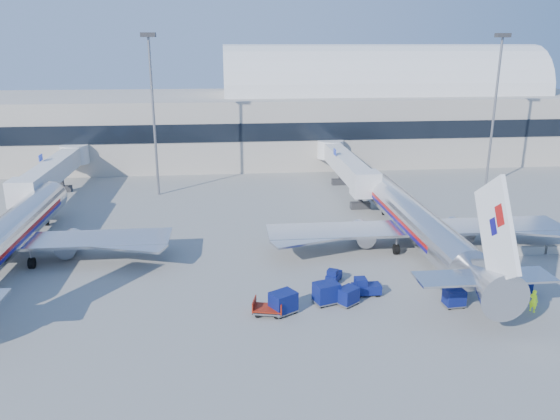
{
  "coord_description": "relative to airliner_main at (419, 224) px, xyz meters",
  "views": [
    {
      "loc": [
        -10.15,
        -48.4,
        21.27
      ],
      "look_at": [
        -4.6,
        6.0,
        4.47
      ],
      "focal_mm": 35.0,
      "sensor_mm": 36.0,
      "label": 1
    }
  ],
  "objects": [
    {
      "name": "barrier_near",
      "position": [
        8.0,
        -2.51,
        -2.48
      ],
      "size": [
        3.0,
        0.55,
        0.9
      ],
      "primitive_type": "cube",
      "color": "#9E9E96",
      "rests_on": "ground"
    },
    {
      "name": "tug_lead",
      "position": [
        -8.27,
        -10.15,
        -2.19
      ],
      "size": [
        2.52,
        1.3,
        1.63
      ],
      "rotation": [
        0.0,
        0.0,
        0.02
      ],
      "color": "#0B1454",
      "rests_on": "ground"
    },
    {
      "name": "jetbridge_mid",
      "position": [
        -44.4,
        26.3,
        1.0
      ],
      "size": [
        4.4,
        27.5,
        6.25
      ],
      "color": "silver",
      "rests_on": "ground"
    },
    {
      "name": "mast_east",
      "position": [
        20.0,
        25.49,
        11.87
      ],
      "size": [
        2.0,
        1.2,
        22.6
      ],
      "color": "slate",
      "rests_on": "ground"
    },
    {
      "name": "airliner_main",
      "position": [
        0.0,
        0.0,
        0.0
      ],
      "size": [
        32.0,
        37.26,
        12.07
      ],
      "color": "silver",
      "rests_on": "ground"
    },
    {
      "name": "tug_left",
      "position": [
        -10.5,
        -7.15,
        -2.31
      ],
      "size": [
        1.9,
        2.3,
        1.35
      ],
      "rotation": [
        0.0,
        0.0,
        1.07
      ],
      "color": "#0B1454",
      "rests_on": "ground"
    },
    {
      "name": "cart_train_a",
      "position": [
        -10.18,
        -11.79,
        -2.11
      ],
      "size": [
        2.18,
        2.09,
        1.53
      ],
      "rotation": [
        0.0,
        0.0,
        0.64
      ],
      "color": "#0B1454",
      "rests_on": "ground"
    },
    {
      "name": "terminal",
      "position": [
        -23.6,
        51.46,
        4.6
      ],
      "size": [
        170.0,
        28.15,
        21.0
      ],
      "color": "#B2AA9E",
      "rests_on": "ground"
    },
    {
      "name": "cart_solo_far",
      "position": [
        5.56,
        -11.25,
        -2.03
      ],
      "size": [
        2.36,
        2.16,
        1.69
      ],
      "rotation": [
        0.0,
        0.0,
        -0.46
      ],
      "color": "#0B1454",
      "rests_on": "ground"
    },
    {
      "name": "cart_train_c",
      "position": [
        -15.8,
        -12.79,
        -1.94
      ],
      "size": [
        2.63,
        2.45,
        1.86
      ],
      "rotation": [
        0.0,
        0.0,
        0.53
      ],
      "color": "#0B1454",
      "rests_on": "ground"
    },
    {
      "name": "cart_open_red",
      "position": [
        -17.0,
        -12.93,
        -2.46
      ],
      "size": [
        2.77,
        2.24,
        0.65
      ],
      "rotation": [
        0.0,
        0.0,
        -0.24
      ],
      "color": "slate",
      "rests_on": "ground"
    },
    {
      "name": "barrier_far",
      "position": [
        14.6,
        -2.51,
        -2.48
      ],
      "size": [
        3.0,
        0.55,
        0.9
      ],
      "primitive_type": "cube",
      "color": "#9E9E96",
      "rests_on": "ground"
    },
    {
      "name": "barrier_mid",
      "position": [
        11.3,
        -2.51,
        -2.48
      ],
      "size": [
        3.0,
        0.55,
        0.9
      ],
      "primitive_type": "cube",
      "color": "#9E9E96",
      "rests_on": "ground"
    },
    {
      "name": "ramp_worker",
      "position": [
        4.73,
        -14.59,
        -1.96
      ],
      "size": [
        0.77,
        0.85,
        1.94
      ],
      "primitive_type": "imported",
      "rotation": [
        0.0,
        0.0,
        2.12
      ],
      "color": "#ACFF1A",
      "rests_on": "ground"
    },
    {
      "name": "cart_solo_near",
      "position": [
        -1.39,
        -13.06,
        -2.12
      ],
      "size": [
        1.83,
        1.46,
        1.52
      ],
      "rotation": [
        0.0,
        0.0,
        0.09
      ],
      "color": "#0B1454",
      "rests_on": "ground"
    },
    {
      "name": "tug_right",
      "position": [
        1.48,
        -7.42,
        -2.19
      ],
      "size": [
        2.77,
        2.36,
        1.62
      ],
      "rotation": [
        0.0,
        0.0,
        -0.55
      ],
      "color": "#0B1454",
      "rests_on": "ground"
    },
    {
      "name": "jetbridge_near",
      "position": [
        -2.4,
        26.3,
        1.0
      ],
      "size": [
        4.4,
        27.5,
        6.25
      ],
      "color": "silver",
      "rests_on": "ground"
    },
    {
      "name": "mast_west",
      "position": [
        -30.0,
        25.49,
        11.87
      ],
      "size": [
        2.0,
        1.2,
        22.6
      ],
      "color": "slate",
      "rests_on": "ground"
    },
    {
      "name": "cart_train_b",
      "position": [
        -11.96,
        -11.41,
        -1.93
      ],
      "size": [
        2.51,
        2.19,
        1.86
      ],
      "rotation": [
        0.0,
        0.0,
        0.32
      ],
      "color": "#0B1454",
      "rests_on": "ground"
    },
    {
      "name": "ground",
      "position": [
        -10.0,
        -4.51,
        -2.93
      ],
      "size": [
        260.0,
        260.0,
        0.0
      ],
      "primitive_type": "plane",
      "color": "gray",
      "rests_on": "ground"
    },
    {
      "name": "airliner_mid",
      "position": [
        -42.0,
        0.0,
        0.0
      ],
      "size": [
        32.0,
        37.26,
        12.07
      ],
      "color": "silver",
      "rests_on": "ground"
    }
  ]
}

